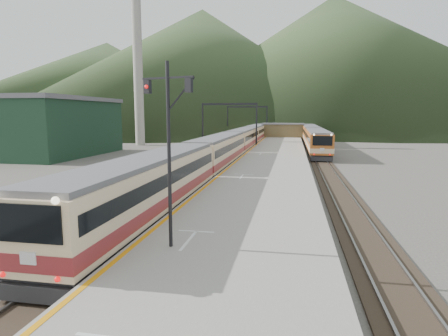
% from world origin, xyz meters
% --- Properties ---
extents(track_main, '(2.60, 200.00, 0.23)m').
position_xyz_m(track_main, '(0.00, 40.00, 0.07)').
color(track_main, black).
rests_on(track_main, ground).
extents(track_far, '(2.60, 200.00, 0.23)m').
position_xyz_m(track_far, '(-5.00, 40.00, 0.07)').
color(track_far, black).
rests_on(track_far, ground).
extents(track_second, '(2.60, 200.00, 0.23)m').
position_xyz_m(track_second, '(11.50, 40.00, 0.07)').
color(track_second, black).
rests_on(track_second, ground).
extents(platform, '(8.00, 100.00, 1.00)m').
position_xyz_m(platform, '(5.60, 38.00, 0.50)').
color(platform, gray).
rests_on(platform, ground).
extents(gantry_near, '(9.55, 0.25, 8.00)m').
position_xyz_m(gantry_near, '(-2.85, 55.00, 5.59)').
color(gantry_near, black).
rests_on(gantry_near, ground).
extents(gantry_far, '(9.55, 0.25, 8.00)m').
position_xyz_m(gantry_far, '(-2.85, 80.00, 5.59)').
color(gantry_far, black).
rests_on(gantry_far, ground).
extents(warehouse, '(14.50, 20.50, 8.60)m').
position_xyz_m(warehouse, '(-28.00, 42.00, 4.32)').
color(warehouse, '#15311F').
rests_on(warehouse, ground).
extents(smokestack, '(1.80, 1.80, 30.00)m').
position_xyz_m(smokestack, '(-22.00, 62.00, 15.00)').
color(smokestack, '#9E998E').
rests_on(smokestack, ground).
extents(station_shed, '(9.40, 4.40, 3.10)m').
position_xyz_m(station_shed, '(5.60, 78.00, 2.57)').
color(station_shed, brown).
rests_on(station_shed, platform).
extents(hill_a, '(180.00, 180.00, 60.00)m').
position_xyz_m(hill_a, '(-40.00, 190.00, 30.00)').
color(hill_a, '#2F4721').
rests_on(hill_a, ground).
extents(hill_b, '(220.00, 220.00, 75.00)m').
position_xyz_m(hill_b, '(30.00, 230.00, 37.50)').
color(hill_b, '#2F4721').
rests_on(hill_b, ground).
extents(hill_d, '(200.00, 200.00, 55.00)m').
position_xyz_m(hill_d, '(-120.00, 240.00, 27.50)').
color(hill_d, '#2F4721').
rests_on(hill_d, ground).
extents(main_train, '(2.95, 101.24, 3.60)m').
position_xyz_m(main_train, '(0.00, 52.15, 2.03)').
color(main_train, beige).
rests_on(main_train, track_main).
extents(second_train, '(2.93, 60.19, 3.58)m').
position_xyz_m(second_train, '(11.50, 69.81, 2.02)').
color(second_train, '#B25A21').
rests_on(second_train, track_second).
extents(signal_mast, '(2.15, 0.70, 7.01)m').
position_xyz_m(signal_mast, '(3.30, 5.24, 5.28)').
color(signal_mast, black).
rests_on(signal_mast, platform).
extents(short_signal_a, '(0.26, 0.22, 2.27)m').
position_xyz_m(short_signal_a, '(-2.90, 8.73, 1.46)').
color(short_signal_a, black).
rests_on(short_signal_a, ground).
extents(short_signal_b, '(0.24, 0.20, 2.27)m').
position_xyz_m(short_signal_b, '(-2.54, 34.73, 1.46)').
color(short_signal_b, black).
rests_on(short_signal_b, ground).
extents(short_signal_c, '(0.22, 0.16, 2.27)m').
position_xyz_m(short_signal_c, '(-7.10, 12.39, 1.46)').
color(short_signal_c, black).
rests_on(short_signal_c, ground).
extents(worker, '(0.79, 0.77, 1.82)m').
position_xyz_m(worker, '(-3.07, 5.80, 0.91)').
color(worker, black).
rests_on(worker, ground).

